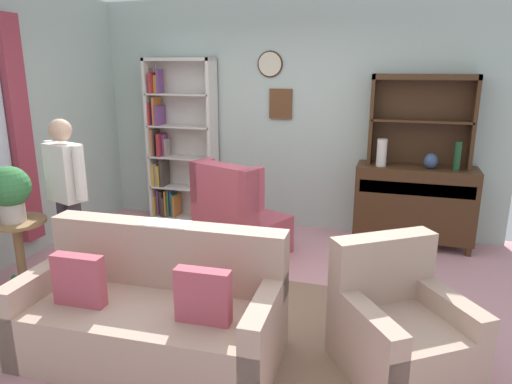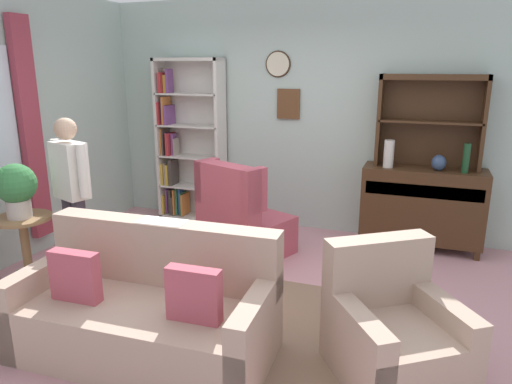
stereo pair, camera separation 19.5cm
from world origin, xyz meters
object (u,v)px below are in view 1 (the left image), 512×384
(sideboard_hutch, at_px, (422,108))
(vase_tall, at_px, (382,153))
(bottle_wine, at_px, (457,156))
(potted_plant_large, at_px, (9,190))
(potted_plant_small, at_px, (22,290))
(vase_round, at_px, (431,161))
(plant_stand, at_px, (19,247))
(sideboard, at_px, (414,202))
(armchair_floral, at_px, (400,331))
(person_reading, at_px, (67,191))
(wingback_chair, at_px, (238,223))
(bookshelf, at_px, (177,146))
(couch_floral, at_px, (153,314))

(sideboard_hutch, xyz_separation_m, vase_tall, (-0.39, -0.19, -0.49))
(bottle_wine, distance_m, potted_plant_large, 4.40)
(vase_tall, distance_m, potted_plant_small, 3.81)
(vase_round, bearing_deg, plant_stand, -148.69)
(sideboard, bearing_deg, bottle_wine, -12.89)
(plant_stand, xyz_separation_m, potted_plant_small, (0.28, -0.30, -0.23))
(sideboard, height_order, armchair_floral, sideboard)
(armchair_floral, bearing_deg, sideboard_hutch, 87.40)
(potted_plant_small, bearing_deg, potted_plant_large, 135.08)
(person_reading, bearing_deg, bottle_wine, 28.63)
(vase_round, distance_m, potted_plant_large, 4.19)
(sideboard, bearing_deg, potted_plant_large, -146.56)
(wingback_chair, xyz_separation_m, plant_stand, (-1.64, -1.31, 0.03))
(potted_plant_small, distance_m, person_reading, 0.92)
(bookshelf, relative_size, bottle_wine, 6.71)
(wingback_chair, relative_size, potted_plant_large, 2.10)
(plant_stand, distance_m, potted_plant_small, 0.47)
(armchair_floral, xyz_separation_m, plant_stand, (-3.32, 0.21, 0.12))
(bookshelf, distance_m, person_reading, 2.07)
(wingback_chair, xyz_separation_m, potted_plant_large, (-1.64, -1.34, 0.58))
(sideboard_hutch, relative_size, vase_round, 6.47)
(sideboard_hutch, xyz_separation_m, potted_plant_small, (-3.16, -2.65, -1.38))
(potted_plant_small, bearing_deg, vase_round, 36.94)
(vase_round, height_order, bottle_wine, bottle_wine)
(potted_plant_large, relative_size, person_reading, 0.32)
(vase_round, bearing_deg, couch_floral, -125.29)
(couch_floral, bearing_deg, sideboard, 57.23)
(sideboard_hutch, xyz_separation_m, vase_round, (0.13, -0.18, -0.55))
(potted_plant_large, bearing_deg, bookshelf, 79.06)
(vase_tall, xyz_separation_m, couch_floral, (-1.40, -2.69, -0.76))
(couch_floral, distance_m, wingback_chair, 1.85)
(sideboard, xyz_separation_m, sideboard_hutch, (0.00, 0.11, 1.05))
(couch_floral, bearing_deg, sideboard_hutch, 58.23)
(couch_floral, relative_size, potted_plant_small, 5.90)
(sideboard_hutch, relative_size, potted_plant_large, 2.20)
(potted_plant_small, bearing_deg, person_reading, 80.73)
(bookshelf, xyz_separation_m, armchair_floral, (2.86, -2.54, -0.70))
(bookshelf, bearing_deg, vase_tall, -3.67)
(bookshelf, bearing_deg, plant_stand, -101.21)
(bookshelf, height_order, sideboard, bookshelf)
(vase_round, height_order, person_reading, person_reading)
(armchair_floral, xyz_separation_m, potted_plant_small, (-3.05, -0.09, -0.11))
(sideboard_hutch, bearing_deg, vase_round, -53.52)
(bookshelf, distance_m, vase_tall, 2.60)
(vase_round, relative_size, potted_plant_small, 0.55)
(vase_round, bearing_deg, potted_plant_large, -148.30)
(armchair_floral, height_order, wingback_chair, wingback_chair)
(bookshelf, xyz_separation_m, sideboard_hutch, (2.98, 0.02, 0.57))
(bottle_wine, bearing_deg, wingback_chair, -159.02)
(vase_round, distance_m, armchair_floral, 2.50)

